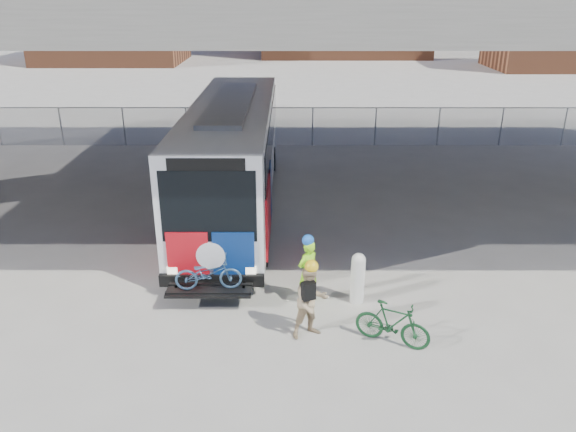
{
  "coord_description": "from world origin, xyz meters",
  "views": [
    {
      "loc": [
        -0.13,
        -14.35,
        7.04
      ],
      "look_at": [
        -0.15,
        -0.99,
        1.6
      ],
      "focal_mm": 35.0,
      "sensor_mm": 36.0,
      "label": 1
    }
  ],
  "objects_px": {
    "cyclist_hivis": "(308,270)",
    "bus": "(233,148)",
    "bollard": "(358,276)",
    "bike_parked": "(392,324)",
    "cyclist_tan": "(311,301)"
  },
  "relations": [
    {
      "from": "cyclist_hivis",
      "to": "cyclist_tan",
      "type": "relative_size",
      "value": 0.96
    },
    {
      "from": "bike_parked",
      "to": "bus",
      "type": "bearing_deg",
      "value": 52.88
    },
    {
      "from": "bus",
      "to": "cyclist_tan",
      "type": "distance_m",
      "value": 8.21
    },
    {
      "from": "bus",
      "to": "bike_parked",
      "type": "distance_m",
      "value": 9.18
    },
    {
      "from": "cyclist_tan",
      "to": "bike_parked",
      "type": "distance_m",
      "value": 1.78
    },
    {
      "from": "bus",
      "to": "bollard",
      "type": "relative_size",
      "value": 10.06
    },
    {
      "from": "bollard",
      "to": "cyclist_hivis",
      "type": "relative_size",
      "value": 0.73
    },
    {
      "from": "bollard",
      "to": "bike_parked",
      "type": "height_order",
      "value": "bollard"
    },
    {
      "from": "cyclist_tan",
      "to": "bus",
      "type": "bearing_deg",
      "value": 82.89
    },
    {
      "from": "cyclist_hivis",
      "to": "bike_parked",
      "type": "distance_m",
      "value": 2.48
    },
    {
      "from": "cyclist_hivis",
      "to": "bike_parked",
      "type": "relative_size",
      "value": 1.08
    },
    {
      "from": "bus",
      "to": "bollard",
      "type": "bearing_deg",
      "value": -60.98
    },
    {
      "from": "cyclist_hivis",
      "to": "cyclist_tan",
      "type": "height_order",
      "value": "cyclist_tan"
    },
    {
      "from": "cyclist_hivis",
      "to": "bus",
      "type": "bearing_deg",
      "value": -111.13
    },
    {
      "from": "bus",
      "to": "bollard",
      "type": "distance_m",
      "value": 7.38
    }
  ]
}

